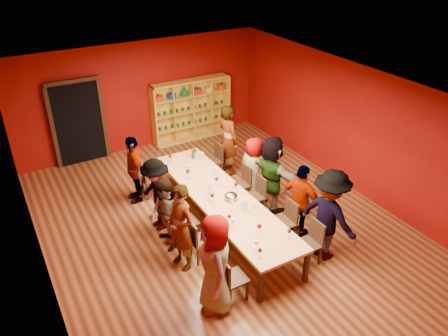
{
  "coord_description": "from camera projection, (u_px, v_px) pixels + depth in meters",
  "views": [
    {
      "loc": [
        -3.7,
        -6.55,
        5.66
      ],
      "look_at": [
        0.28,
        0.41,
        1.15
      ],
      "focal_mm": 35.0,
      "sensor_mm": 36.0,
      "label": 1
    }
  ],
  "objects": [
    {
      "name": "person_left_4",
      "position": [
        134.0,
        169.0,
        9.86
      ],
      "size": [
        0.5,
        0.97,
        1.61
      ],
      "primitive_type": "imported",
      "rotation": [
        0.0,
        0.0,
        -1.64
      ],
      "color": "#504F55",
      "rests_on": "ground"
    },
    {
      "name": "wine_glass_18",
      "position": [
        213.0,
        169.0,
        9.7
      ],
      "size": [
        0.07,
        0.07,
        0.18
      ],
      "color": "silver",
      "rests_on": "tasting_table"
    },
    {
      "name": "wine_glass_3",
      "position": [
        232.0,
        204.0,
        8.49
      ],
      "size": [
        0.08,
        0.08,
        0.2
      ],
      "color": "silver",
      "rests_on": "tasting_table"
    },
    {
      "name": "person_left_0",
      "position": [
        215.0,
        264.0,
        6.98
      ],
      "size": [
        0.69,
        0.97,
        1.8
      ],
      "primitive_type": "imported",
      "rotation": [
        0.0,
        0.0,
        -1.84
      ],
      "color": "#131736",
      "rests_on": "ground"
    },
    {
      "name": "person_right_4",
      "position": [
        228.0,
        140.0,
        10.93
      ],
      "size": [
        0.56,
        0.72,
        1.83
      ],
      "primitive_type": "imported",
      "rotation": [
        0.0,
        0.0,
        1.69
      ],
      "color": "#141C38",
      "rests_on": "ground"
    },
    {
      "name": "wine_glass_13",
      "position": [
        210.0,
        193.0,
        8.81
      ],
      "size": [
        0.08,
        0.08,
        0.2
      ],
      "color": "silver",
      "rests_on": "tasting_table"
    },
    {
      "name": "chair_person_right_3",
      "position": [
        242.0,
        181.0,
        9.99
      ],
      "size": [
        0.42,
        0.42,
        0.89
      ],
      "color": "black",
      "rests_on": "ground"
    },
    {
      "name": "wine_glass_14",
      "position": [
        233.0,
        221.0,
        8.01
      ],
      "size": [
        0.07,
        0.07,
        0.18
      ],
      "color": "silver",
      "rests_on": "tasting_table"
    },
    {
      "name": "person_right_3",
      "position": [
        253.0,
        168.0,
        9.98
      ],
      "size": [
        0.66,
        0.84,
        1.52
      ],
      "primitive_type": "imported",
      "rotation": [
        0.0,
        0.0,
        1.97
      ],
      "color": "#15173B",
      "rests_on": "ground"
    },
    {
      "name": "person_right_1",
      "position": [
        301.0,
        202.0,
        8.7
      ],
      "size": [
        0.71,
        1.03,
        1.61
      ],
      "primitive_type": "imported",
      "rotation": [
        0.0,
        0.0,
        1.9
      ],
      "color": "pink",
      "rests_on": "ground"
    },
    {
      "name": "chair_person_left_4",
      "position": [
        148.0,
        178.0,
        10.14
      ],
      "size": [
        0.42,
        0.42,
        0.89
      ],
      "color": "black",
      "rests_on": "ground"
    },
    {
      "name": "chair_person_right_0",
      "position": [
        312.0,
        240.0,
        8.14
      ],
      "size": [
        0.42,
        0.42,
        0.89
      ],
      "color": "black",
      "rests_on": "ground"
    },
    {
      "name": "wine_bottle",
      "position": [
        193.0,
        154.0,
        10.37
      ],
      "size": [
        0.08,
        0.08,
        0.3
      ],
      "color": "#163D1A",
      "rests_on": "tasting_table"
    },
    {
      "name": "wine_glass_2",
      "position": [
        170.0,
        156.0,
        10.2
      ],
      "size": [
        0.08,
        0.08,
        0.21
      ],
      "color": "silver",
      "rests_on": "tasting_table"
    },
    {
      "name": "chair_person_left_2",
      "position": [
        183.0,
        220.0,
        8.69
      ],
      "size": [
        0.42,
        0.42,
        0.89
      ],
      "color": "black",
      "rests_on": "ground"
    },
    {
      "name": "wine_glass_5",
      "position": [
        259.0,
        227.0,
        7.82
      ],
      "size": [
        0.09,
        0.09,
        0.22
      ],
      "color": "silver",
      "rests_on": "tasting_table"
    },
    {
      "name": "chair_person_left_0",
      "position": [
        230.0,
        277.0,
        7.3
      ],
      "size": [
        0.42,
        0.42,
        0.89
      ],
      "color": "black",
      "rests_on": "ground"
    },
    {
      "name": "wine_glass_7",
      "position": [
        229.0,
        217.0,
        8.13
      ],
      "size": [
        0.07,
        0.07,
        0.18
      ],
      "color": "silver",
      "rests_on": "tasting_table"
    },
    {
      "name": "person_left_2",
      "position": [
        165.0,
        215.0,
        8.4
      ],
      "size": [
        0.47,
        0.77,
        1.51
      ],
      "primitive_type": "imported",
      "rotation": [
        0.0,
        0.0,
        -1.67
      ],
      "color": "white",
      "rests_on": "ground"
    },
    {
      "name": "person_right_0",
      "position": [
        329.0,
        215.0,
        8.08
      ],
      "size": [
        0.74,
        1.28,
        1.87
      ],
      "primitive_type": "imported",
      "rotation": [
        0.0,
        0.0,
        1.78
      ],
      "color": "#131635",
      "rests_on": "ground"
    },
    {
      "name": "chair_person_right_4",
      "position": [
        215.0,
        158.0,
        10.98
      ],
      "size": [
        0.42,
        0.42,
        0.89
      ],
      "color": "black",
      "rests_on": "ground"
    },
    {
      "name": "shelving_unit",
      "position": [
        191.0,
        107.0,
        12.73
      ],
      "size": [
        2.4,
        0.4,
        1.8
      ],
      "color": "gold",
      "rests_on": "ground"
    },
    {
      "name": "wine_glass_16",
      "position": [
        189.0,
        167.0,
        9.74
      ],
      "size": [
        0.09,
        0.09,
        0.22
      ],
      "color": "silver",
      "rests_on": "tasting_table"
    },
    {
      "name": "chair_person_left_3",
      "position": [
        169.0,
        204.0,
        9.2
      ],
      "size": [
        0.42,
        0.42,
        0.89
      ],
      "color": "black",
      "rests_on": "ground"
    },
    {
      "name": "person_left_1",
      "position": [
        181.0,
        228.0,
        7.86
      ],
      "size": [
        0.59,
        0.71,
        1.73
      ],
      "primitive_type": "imported",
      "rotation": [
        0.0,
        0.0,
        -1.36
      ],
      "color": "silver",
      "rests_on": "ground"
    },
    {
      "name": "room_shell",
      "position": [
        222.0,
        165.0,
        8.6
      ],
      "size": [
        7.1,
        9.1,
        3.04
      ],
      "color": "#552C16",
      "rests_on": "ground"
    },
    {
      "name": "chair_person_right_1",
      "position": [
        287.0,
        219.0,
        8.72
      ],
      "size": [
        0.42,
        0.42,
        0.89
      ],
      "color": "black",
      "rests_on": "ground"
    },
    {
      "name": "wine_glass_9",
      "position": [
        188.0,
        171.0,
        9.57
      ],
      "size": [
        0.08,
        0.08,
        0.21
      ],
      "color": "silver",
      "rests_on": "tasting_table"
    },
    {
      "name": "wine_glass_20",
      "position": [
        236.0,
        185.0,
        9.09
      ],
      "size": [
        0.09,
        0.09,
        0.21
      ],
      "color": "silver",
      "rests_on": "tasting_table"
    },
    {
      "name": "wine_glass_17",
      "position": [
        217.0,
        169.0,
        9.68
      ],
      "size": [
        0.08,
        0.08,
        0.2
      ],
      "color": "silver",
      "rests_on": "tasting_table"
    },
    {
      "name": "wine_glass_6",
      "position": [
        212.0,
        196.0,
        8.72
      ],
      "size": [
        0.08,
        0.08,
        0.2
      ],
      "color": "silver",
      "rests_on": "tasting_table"
    },
    {
      "name": "wine_glass_11",
      "position": [
        262.0,
        208.0,
        8.35
      ],
      "size": [
        0.08,
        0.08,
        0.21
      ],
      "color": "silver",
      "rests_on": "tasting_table"
    },
    {
      "name": "wine_glass_4",
      "position": [
        257.0,
        243.0,
        7.44
      ],
      "size": [
        0.08,
        0.08,
        0.21
      ],
      "color": "silver",
      "rests_on": "tasting_table"
    },
    {
      "name": "wine_glass_0",
      "position": [
        202.0,
        154.0,
        10.29
      ],
      "size": [
        0.09,
        0.09,
        0.22
      ],
      "color": "silver",
      "rests_on": "tasting_table"
    },
    {
      "name": "wine_glass_10",
      "position": [
        260.0,
        251.0,
        7.29
      ],
      "size": [
        0.08,
        0.08,
        0.19
      ],
      "color": "silver",
      "rests_on": "tasting_table"
    },
    {
      "name": "person_right_2",
      "position": [
        272.0,
        174.0,
        9.52
      ],
      "size": [
        0.78,
        1.69,
        1.76
      ],
      "primitive_type": "imported",
      "rotation": [
        0.0,
        0.0,
        1.77
      ],
      "color": "#4F4F54",
      "rests_on": "ground"
    },
    {
      "name": "chair_person_left_1",
      "position": [
        198.0,
        238.0,
        8.19
      ],
      "size": [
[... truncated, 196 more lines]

